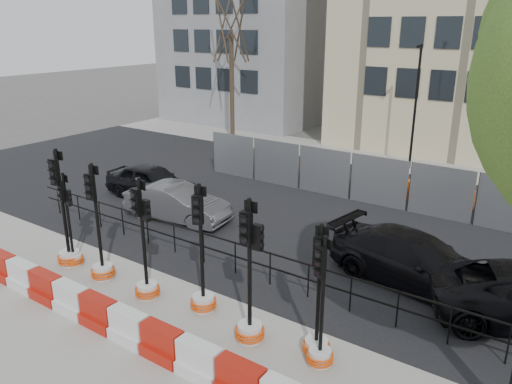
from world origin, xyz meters
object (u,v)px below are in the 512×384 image
Objects in this scene: traffic_signal_a at (67,242)px; car_c at (415,261)px; traffic_signal_d at (146,271)px; car_a at (152,182)px; traffic_signal_h at (320,340)px.

car_c is (8.89, 4.76, -0.03)m from traffic_signal_a.
traffic_signal_d is 8.13m from car_a.
car_a is (-2.40, 5.77, -0.04)m from traffic_signal_a.
traffic_signal_d is (3.33, 0.00, 0.05)m from traffic_signal_a.
car_a is at bearing 170.88° from traffic_signal_h.
traffic_signal_h is 0.58× the size of car_c.
car_c is (11.29, -1.00, 0.01)m from car_a.
traffic_signal_d reaches higher than car_c.
traffic_signal_a is 6.25m from car_a.
traffic_signal_d is at bearing -139.55° from car_a.
traffic_signal_a is 1.21× the size of traffic_signal_h.
car_a is at bearing 140.01° from traffic_signal_d.
traffic_signal_a is at bearing -160.52° from traffic_signal_h.
car_c is at bearing 18.53° from traffic_signal_a.
car_c is at bearing 101.85° from traffic_signal_h.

